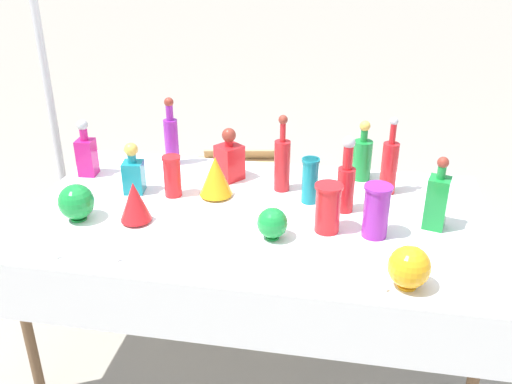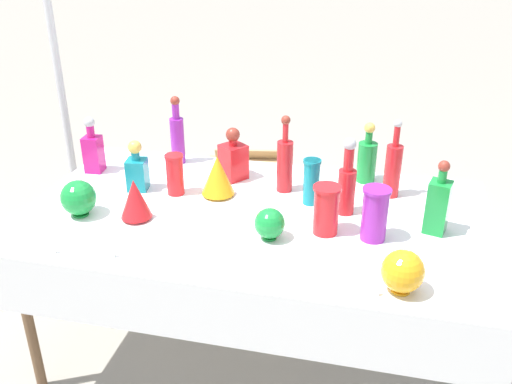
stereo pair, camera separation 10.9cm
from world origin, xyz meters
The scene contains 25 objects.
ground_plane centered at (0.00, 0.00, 0.00)m, with size 40.00×40.00×0.00m, color #A0998C.
display_table centered at (0.00, -0.03, 0.71)m, with size 1.96×1.10×0.76m.
tall_bottle_0 centered at (0.37, 0.09, 0.90)m, with size 0.07×0.07×0.34m.
tall_bottle_1 centered at (0.43, 0.44, 0.87)m, with size 0.09×0.09×0.29m.
tall_bottle_2 centered at (0.08, 0.25, 0.90)m, with size 0.07×0.07×0.36m.
tall_bottle_3 centered at (0.55, 0.30, 0.90)m, with size 0.07×0.07×0.36m.
tall_bottle_4 centered at (-0.51, 0.45, 0.90)m, with size 0.07×0.07×0.35m.
square_decanter_0 centered at (-0.19, 0.32, 0.87)m, with size 0.15×0.15×0.26m.
square_decanter_1 centered at (0.73, 0.01, 0.88)m, with size 0.10×0.10×0.31m.
square_decanter_2 centered at (-0.58, 0.10, 0.86)m, with size 0.10×0.10×0.24m.
square_decanter_3 centered at (-0.87, 0.25, 0.87)m, with size 0.09×0.09×0.28m.
slender_vase_0 centered at (0.49, -0.10, 0.88)m, with size 0.11×0.11×0.22m.
slender_vase_1 centered at (-0.40, 0.10, 0.86)m, with size 0.08×0.08×0.19m.
slender_vase_2 centered at (0.21, 0.15, 0.87)m, with size 0.08×0.08×0.21m.
slender_vase_3 centered at (0.31, -0.10, 0.87)m, with size 0.11×0.11×0.20m.
fluted_vase_0 centered at (-0.48, -0.16, 0.85)m, with size 0.13×0.13×0.18m.
fluted_vase_1 centered at (-0.21, 0.13, 0.86)m, with size 0.15×0.15×0.19m.
round_bowl_0 centered at (-0.72, -0.19, 0.84)m, with size 0.15×0.15×0.16m.
round_bowl_1 centered at (0.10, -0.19, 0.83)m, with size 0.12×0.12×0.13m.
round_bowl_2 centered at (0.60, -0.43, 0.84)m, with size 0.15×0.15×0.15m.
price_tag_left centered at (-0.69, -0.49, 0.78)m, with size 0.05×0.01×0.04m, color white.
price_tag_center centered at (0.51, -0.48, 0.78)m, with size 0.05×0.01×0.04m, color white.
price_tag_right centered at (-0.46, -0.45, 0.78)m, with size 0.06×0.01×0.03m, color white.
cardboard_box_behind_left centered at (-0.35, 1.29, 0.20)m, with size 0.60×0.43×0.48m.
canopy_pole centered at (-1.31, 0.74, 0.88)m, with size 0.18×0.18×2.27m.
Camera 1 is at (0.38, -2.11, 1.92)m, focal length 40.00 mm.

